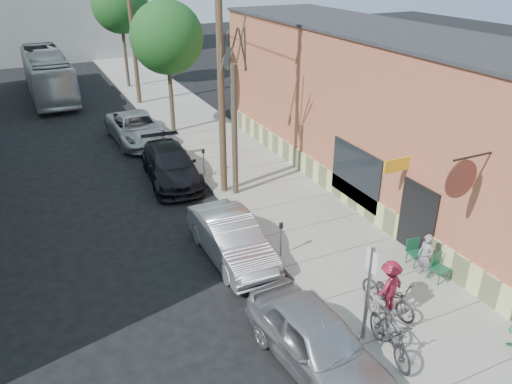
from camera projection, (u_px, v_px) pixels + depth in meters
name	position (u px, v px, depth m)	size (l,w,h in m)	color
ground	(226.00, 287.00, 15.43)	(120.00, 120.00, 0.00)	black
sidewalk	(222.00, 149.00, 25.99)	(4.50, 58.00, 0.15)	gray
cafe_building	(373.00, 107.00, 21.52)	(6.60, 20.20, 6.61)	#AF5E41
sign_post	(369.00, 286.00, 12.45)	(0.07, 0.45, 2.80)	slate
parking_meter_near	(281.00, 234.00, 16.41)	(0.14, 0.14, 1.24)	slate
parking_meter_far	(204.00, 158.00, 22.49)	(0.14, 0.14, 1.24)	slate
utility_pole_near	(219.00, 66.00, 19.05)	(3.57, 0.28, 10.00)	#503A28
utility_pole_far	(131.00, 22.00, 31.53)	(1.80, 0.28, 10.00)	#503A28
tree_bare	(234.00, 132.00, 19.97)	(0.24, 0.24, 5.40)	#44392C
tree_leafy_mid	(167.00, 38.00, 26.21)	(3.86, 3.86, 7.08)	#44392C
tree_leafy_far	(120.00, 5.00, 35.40)	(4.00, 4.00, 7.83)	#44392C
patio_chair_a	(416.00, 253.00, 16.09)	(0.50, 0.50, 0.88)	#144831
patio_chair_b	(440.00, 268.00, 15.31)	(0.50, 0.50, 0.88)	#144831
patron_grey	(425.00, 256.00, 15.39)	(0.54, 0.35, 1.47)	gray
cyclist	(390.00, 286.00, 13.90)	(1.03, 0.59, 1.59)	maroon
cyclist_bike	(388.00, 295.00, 14.02)	(0.68, 1.94, 1.02)	black
parked_bike_a	(390.00, 336.00, 12.39)	(0.57, 2.00, 1.20)	black
parked_bike_b	(383.00, 312.00, 13.32)	(0.72, 2.06, 1.08)	slate
car_0	(317.00, 341.00, 12.19)	(1.84, 4.58, 1.56)	#999AA0
car_1	(231.00, 238.00, 16.59)	(1.60, 4.59, 1.51)	#ABABB3
car_2	(171.00, 165.00, 22.30)	(2.11, 5.19, 1.51)	black
car_3	(137.00, 128.00, 26.96)	(2.50, 5.43, 1.51)	#AEAEB6
bus	(48.00, 74.00, 35.17)	(2.64, 11.28, 3.14)	silver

